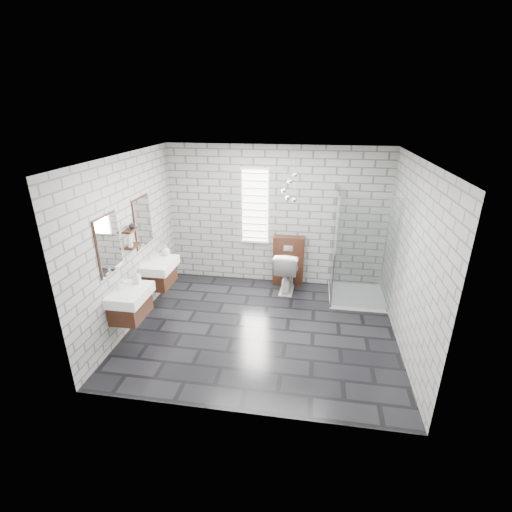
% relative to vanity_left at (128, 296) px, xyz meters
% --- Properties ---
extents(floor, '(4.20, 3.60, 0.02)m').
position_rel_vanity_left_xyz_m(floor, '(1.91, 0.61, -0.77)').
color(floor, black).
rests_on(floor, ground).
extents(ceiling, '(4.20, 3.60, 0.02)m').
position_rel_vanity_left_xyz_m(ceiling, '(1.91, 0.61, 1.95)').
color(ceiling, white).
rests_on(ceiling, wall_back).
extents(wall_back, '(4.20, 0.02, 2.70)m').
position_rel_vanity_left_xyz_m(wall_back, '(1.91, 2.42, 0.59)').
color(wall_back, '#A2A29D').
rests_on(wall_back, floor).
extents(wall_front, '(4.20, 0.02, 2.70)m').
position_rel_vanity_left_xyz_m(wall_front, '(1.91, -1.20, 0.59)').
color(wall_front, '#A2A29D').
rests_on(wall_front, floor).
extents(wall_left, '(0.02, 3.60, 2.70)m').
position_rel_vanity_left_xyz_m(wall_left, '(-0.20, 0.61, 0.59)').
color(wall_left, '#A2A29D').
rests_on(wall_left, floor).
extents(wall_right, '(0.02, 3.60, 2.70)m').
position_rel_vanity_left_xyz_m(wall_right, '(4.02, 0.61, 0.59)').
color(wall_right, '#A2A29D').
rests_on(wall_right, floor).
extents(vanity_left, '(0.47, 0.70, 1.57)m').
position_rel_vanity_left_xyz_m(vanity_left, '(0.00, 0.00, 0.00)').
color(vanity_left, '#3F2013').
rests_on(vanity_left, wall_left).
extents(vanity_right, '(0.47, 0.70, 1.57)m').
position_rel_vanity_left_xyz_m(vanity_right, '(0.00, 1.09, 0.00)').
color(vanity_right, '#3F2013').
rests_on(vanity_right, wall_left).
extents(shelf_lower, '(0.14, 0.30, 0.03)m').
position_rel_vanity_left_xyz_m(shelf_lower, '(-0.12, 0.56, 0.56)').
color(shelf_lower, '#3F2013').
rests_on(shelf_lower, wall_left).
extents(shelf_upper, '(0.14, 0.30, 0.03)m').
position_rel_vanity_left_xyz_m(shelf_upper, '(-0.12, 0.56, 0.82)').
color(shelf_upper, '#3F2013').
rests_on(shelf_upper, wall_left).
extents(window, '(0.56, 0.05, 1.48)m').
position_rel_vanity_left_xyz_m(window, '(1.51, 2.39, 0.79)').
color(window, white).
rests_on(window, wall_back).
extents(cistern_panel, '(0.60, 0.20, 1.00)m').
position_rel_vanity_left_xyz_m(cistern_panel, '(2.19, 2.31, -0.26)').
color(cistern_panel, '#3F2013').
rests_on(cistern_panel, floor).
extents(flush_plate, '(0.18, 0.01, 0.12)m').
position_rel_vanity_left_xyz_m(flush_plate, '(2.19, 2.20, 0.04)').
color(flush_plate, silver).
rests_on(flush_plate, cistern_panel).
extents(shower_enclosure, '(1.00, 1.00, 2.03)m').
position_rel_vanity_left_xyz_m(shower_enclosure, '(3.41, 1.79, -0.25)').
color(shower_enclosure, white).
rests_on(shower_enclosure, floor).
extents(pendant_cluster, '(0.28, 0.23, 0.93)m').
position_rel_vanity_left_xyz_m(pendant_cluster, '(2.20, 2.00, 1.25)').
color(pendant_cluster, silver).
rests_on(pendant_cluster, ceiling).
extents(toilet, '(0.49, 0.81, 0.80)m').
position_rel_vanity_left_xyz_m(toilet, '(2.19, 2.05, -0.35)').
color(toilet, white).
rests_on(toilet, floor).
extents(soap_bottle_a, '(0.10, 0.10, 0.22)m').
position_rel_vanity_left_xyz_m(soap_bottle_a, '(0.05, 0.23, 0.20)').
color(soap_bottle_a, '#B2B2B2').
rests_on(soap_bottle_a, vanity_left).
extents(soap_bottle_b, '(0.19, 0.19, 0.19)m').
position_rel_vanity_left_xyz_m(soap_bottle_b, '(0.05, 1.38, 0.19)').
color(soap_bottle_b, '#B2B2B2').
rests_on(soap_bottle_b, vanity_right).
extents(soap_bottle_c, '(0.11, 0.11, 0.22)m').
position_rel_vanity_left_xyz_m(soap_bottle_c, '(-0.11, 0.47, 0.69)').
color(soap_bottle_c, '#B2B2B2').
rests_on(soap_bottle_c, shelf_lower).
extents(vase, '(0.10, 0.10, 0.10)m').
position_rel_vanity_left_xyz_m(vase, '(-0.11, 0.60, 0.89)').
color(vase, '#B2B2B2').
rests_on(vase, shelf_upper).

